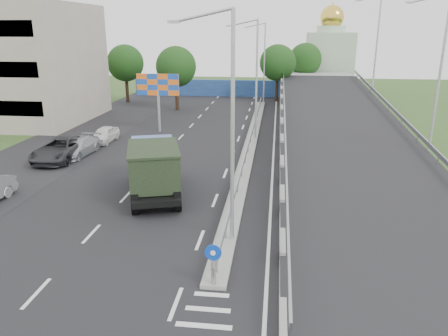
% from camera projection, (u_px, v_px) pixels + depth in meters
% --- Properties ---
extents(ground, '(160.00, 160.00, 0.00)m').
position_uv_depth(ground, '(204.00, 325.00, 14.55)').
color(ground, '#2D4C1E').
rests_on(ground, ground).
extents(road_surface, '(26.00, 90.00, 0.04)m').
position_uv_depth(road_surface, '(208.00, 157.00, 33.82)').
color(road_surface, black).
rests_on(road_surface, ground).
extents(parking_strip, '(8.00, 90.00, 0.05)m').
position_uv_depth(parking_strip, '(50.00, 151.00, 35.33)').
color(parking_strip, black).
rests_on(parking_strip, ground).
extents(median, '(1.00, 44.00, 0.20)m').
position_uv_depth(median, '(250.00, 144.00, 37.22)').
color(median, gray).
rests_on(median, ground).
extents(overpass_ramp, '(10.00, 50.00, 3.50)m').
position_uv_depth(overpass_ramp, '(342.00, 127.00, 35.85)').
color(overpass_ramp, gray).
rests_on(overpass_ramp, ground).
extents(median_guardrail, '(0.09, 44.00, 0.71)m').
position_uv_depth(median_guardrail, '(251.00, 136.00, 37.03)').
color(median_guardrail, gray).
rests_on(median_guardrail, median).
extents(sign_bollard, '(0.64, 0.23, 1.67)m').
position_uv_depth(sign_bollard, '(213.00, 264.00, 16.29)').
color(sign_bollard, black).
rests_on(sign_bollard, median).
extents(lamp_post_near, '(2.74, 0.18, 10.08)m').
position_uv_depth(lamp_post_near, '(228.00, 119.00, 18.45)').
color(lamp_post_near, '#B2B5B7').
rests_on(lamp_post_near, median).
extents(lamp_post_mid, '(2.74, 0.18, 10.08)m').
position_uv_depth(lamp_post_mid, '(254.00, 74.00, 37.38)').
color(lamp_post_mid, '#B2B5B7').
rests_on(lamp_post_mid, median).
extents(lamp_post_far, '(2.74, 0.18, 10.08)m').
position_uv_depth(lamp_post_far, '(263.00, 59.00, 56.30)').
color(lamp_post_far, '#B2B5B7').
rests_on(lamp_post_far, median).
extents(blue_wall, '(30.00, 0.50, 2.40)m').
position_uv_depth(blue_wall, '(236.00, 88.00, 63.84)').
color(blue_wall, navy).
rests_on(blue_wall, ground).
extents(church, '(7.00, 7.00, 13.80)m').
position_uv_depth(church, '(329.00, 57.00, 68.55)').
color(church, '#B2CCAD').
rests_on(church, ground).
extents(billboard, '(4.00, 0.24, 5.50)m').
position_uv_depth(billboard, '(158.00, 88.00, 40.82)').
color(billboard, '#B2B5B7').
rests_on(billboard, ground).
extents(tree_left_mid, '(4.80, 4.80, 7.60)m').
position_uv_depth(tree_left_mid, '(176.00, 67.00, 51.98)').
color(tree_left_mid, black).
rests_on(tree_left_mid, ground).
extents(tree_median_far, '(4.80, 4.80, 7.60)m').
position_uv_depth(tree_median_far, '(278.00, 63.00, 58.16)').
color(tree_median_far, black).
rests_on(tree_median_far, ground).
extents(tree_left_far, '(4.80, 4.80, 7.60)m').
position_uv_depth(tree_left_far, '(125.00, 63.00, 57.64)').
color(tree_left_far, black).
rests_on(tree_left_far, ground).
extents(tree_ramp_far, '(4.80, 4.80, 7.60)m').
position_uv_depth(tree_ramp_far, '(305.00, 60.00, 64.32)').
color(tree_ramp_far, black).
rests_on(tree_ramp_far, ground).
extents(dump_truck, '(4.58, 7.58, 3.15)m').
position_uv_depth(dump_truck, '(154.00, 166.00, 25.61)').
color(dump_truck, black).
rests_on(dump_truck, ground).
extents(parked_car_c, '(2.78, 5.95, 1.65)m').
position_uv_depth(parked_car_c, '(61.00, 149.00, 32.86)').
color(parked_car_c, '#2C2D31').
rests_on(parked_car_c, ground).
extents(parked_car_d, '(2.33, 4.88, 1.37)m').
position_uv_depth(parked_car_d, '(78.00, 147.00, 33.97)').
color(parked_car_d, '#A3A8AC').
rests_on(parked_car_d, ground).
extents(parked_car_e, '(1.67, 3.95, 1.33)m').
position_uv_depth(parked_car_e, '(104.00, 135.00, 38.04)').
color(parked_car_e, white).
rests_on(parked_car_e, ground).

